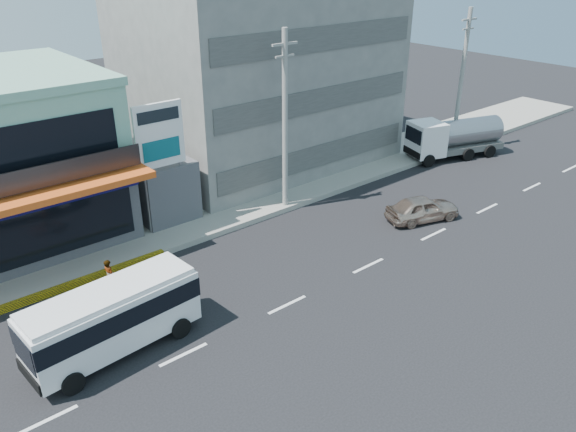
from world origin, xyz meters
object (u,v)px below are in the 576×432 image
object	(u,v)px
sedan	(423,208)
tanker_truck	(452,137)
minibus	(112,315)
satellite_dish	(155,157)
billboard	(160,143)
utility_pole_near	(285,122)
utility_pole_far	(461,80)
motorcycle_rider	(112,288)
concrete_building	(258,58)

from	to	relation	value
sedan	tanker_truck	distance (m)	10.98
sedan	minibus	bearing A→B (deg)	107.35
satellite_dish	billboard	xyz separation A→B (m)	(-0.50, -1.80, 1.35)
satellite_dish	utility_pole_near	size ratio (longest dim) A/B	0.15
billboard	utility_pole_far	world-z (taller)	utility_pole_far
utility_pole_far	motorcycle_rider	world-z (taller)	utility_pole_far
utility_pole_near	billboard	bearing A→B (deg)	164.52
utility_pole_near	sedan	xyz separation A→B (m)	(4.89, -5.90, -4.45)
motorcycle_rider	sedan	bearing A→B (deg)	-11.77
satellite_dish	motorcycle_rider	xyz separation A→B (m)	(-5.53, -6.08, -2.90)
satellite_dish	billboard	size ratio (longest dim) A/B	0.22
minibus	billboard	bearing A→B (deg)	49.74
concrete_building	motorcycle_rider	distance (m)	19.56
billboard	sedan	world-z (taller)	billboard
satellite_dish	minibus	xyz separation A→B (m)	(-6.75, -9.18, -1.98)
billboard	utility_pole_near	world-z (taller)	utility_pole_near
tanker_truck	motorcycle_rider	distance (m)	26.18
billboard	minibus	bearing A→B (deg)	-130.26
satellite_dish	motorcycle_rider	size ratio (longest dim) A/B	0.74
concrete_building	billboard	xyz separation A→B (m)	(-10.50, -5.80, -2.07)
utility_pole_far	motorcycle_rider	xyz separation A→B (m)	(-27.53, -2.48, -4.48)
concrete_building	motorcycle_rider	bearing A→B (deg)	-147.01
concrete_building	minibus	distance (m)	21.99
concrete_building	motorcycle_rider	size ratio (longest dim) A/B	7.84
utility_pole_near	utility_pole_far	bearing A→B (deg)	0.00
utility_pole_near	tanker_truck	xyz separation A→B (m)	(14.59, -0.81, -3.65)
utility_pole_far	minibus	distance (m)	29.50
satellite_dish	utility_pole_far	bearing A→B (deg)	-9.29
concrete_building	utility_pole_far	distance (m)	14.32
minibus	sedan	bearing A→B (deg)	-1.05
billboard	utility_pole_far	size ratio (longest dim) A/B	0.69
utility_pole_far	minibus	size ratio (longest dim) A/B	1.54
satellite_dish	motorcycle_rider	world-z (taller)	satellite_dish
utility_pole_near	motorcycle_rider	xyz separation A→B (m)	(-11.53, -2.48, -4.48)
utility_pole_far	minibus	xyz separation A→B (m)	(-28.75, -5.58, -3.56)
utility_pole_far	minibus	world-z (taller)	utility_pole_far
concrete_building	utility_pole_near	xyz separation A→B (m)	(-4.00, -7.60, -1.85)
utility_pole_near	motorcycle_rider	bearing A→B (deg)	-167.86
minibus	concrete_building	bearing A→B (deg)	38.19
sedan	motorcycle_rider	bearing A→B (deg)	96.63
utility_pole_far	concrete_building	bearing A→B (deg)	147.65
concrete_building	minibus	bearing A→B (deg)	-141.81
satellite_dish	sedan	world-z (taller)	satellite_dish
minibus	motorcycle_rider	world-z (taller)	minibus
sedan	satellite_dish	bearing A→B (deg)	67.29
utility_pole_near	sedan	bearing A→B (deg)	-50.36
concrete_building	minibus	xyz separation A→B (m)	(-16.75, -13.18, -5.41)
minibus	sedan	size ratio (longest dim) A/B	1.59
utility_pole_far	sedan	bearing A→B (deg)	-152.03
concrete_building	utility_pole_near	bearing A→B (deg)	-117.76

